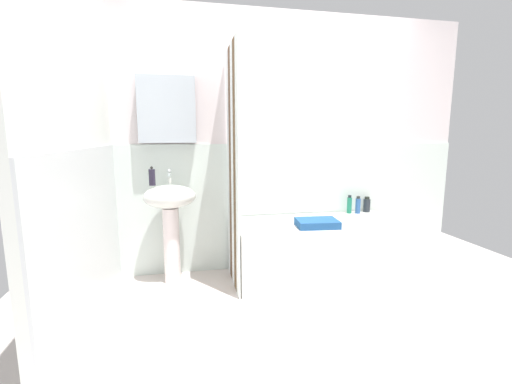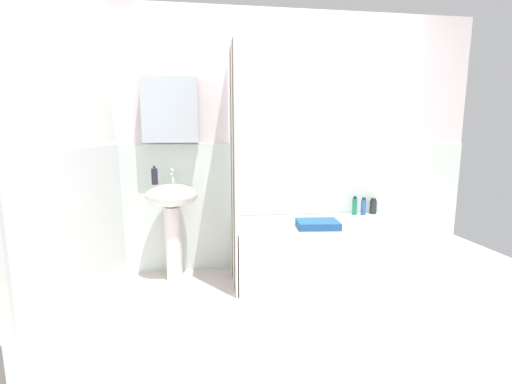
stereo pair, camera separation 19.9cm
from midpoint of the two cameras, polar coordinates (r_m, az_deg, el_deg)
name	(u,v)px [view 2 (the right image)]	position (r m, az deg, el deg)	size (l,w,h in m)	color
ground_plane	(328,338)	(2.50, 14.28, -22.31)	(4.80, 5.60, 0.04)	beige
wall_back_tiled	(281,150)	(3.32, 5.82, 6.89)	(3.60, 0.18, 2.40)	silver
wall_left_tiled	(77,161)	(2.42, -25.32, 4.61)	(0.07, 1.81, 2.40)	white
sink	(172,210)	(3.07, -11.83, -3.01)	(0.44, 0.34, 0.87)	silver
faucet	(172,176)	(3.10, -11.91, 2.60)	(0.03, 0.12, 0.12)	silver
soap_dispenser	(155,176)	(3.03, -14.59, 2.54)	(0.05, 0.05, 0.16)	#252031
bathtub	(318,250)	(3.21, 11.95, -9.40)	(1.48, 0.65, 0.52)	silver
shower_curtain	(233,169)	(2.89, -1.81, 3.78)	(0.01, 0.65, 2.00)	white
conditioner_bottle	(373,206)	(3.62, 20.26, -2.25)	(0.07, 0.07, 0.15)	#272D33
body_wash_bottle	(364,207)	(3.53, 18.87, -2.33)	(0.05, 0.05, 0.17)	#2D599B
shampoo_bottle	(355,206)	(3.51, 17.53, -2.24)	(0.05, 0.05, 0.18)	#1D7859
towel_folded	(318,224)	(2.96, 12.06, -5.22)	(0.34, 0.25, 0.06)	#214F8A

